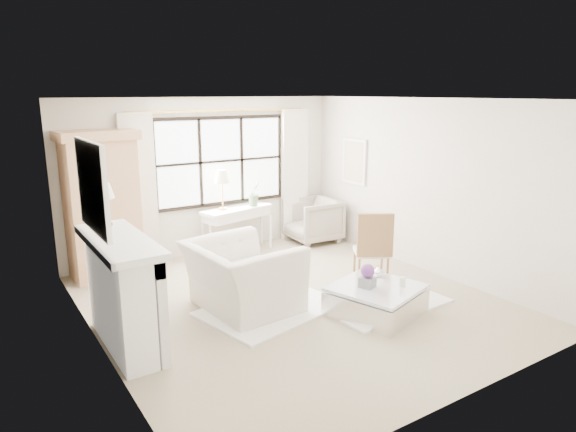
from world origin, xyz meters
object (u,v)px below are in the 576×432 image
console_table (237,230)px  club_armchair (242,277)px  coffee_table (376,300)px  armoire (102,204)px

console_table → club_armchair: bearing=-128.3°
console_table → coffee_table: (0.25, -3.34, -0.22)m
console_table → coffee_table: 3.35m
armoire → coffee_table: 4.30m
armoire → club_armchair: (1.17, -2.27, -0.69)m
club_armchair → coffee_table: club_armchair is taller
console_table → coffee_table: console_table is taller
console_table → coffee_table: bearing=-97.9°
armoire → coffee_table: (2.52, -3.35, -0.96)m
coffee_table → armoire: bearing=109.7°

